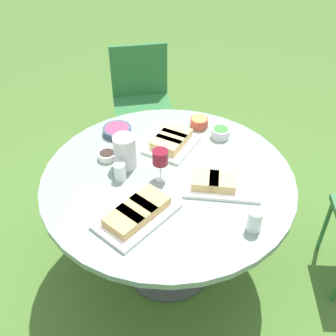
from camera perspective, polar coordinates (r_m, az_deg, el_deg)
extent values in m
plane|color=#446B2B|center=(2.74, 0.00, -12.98)|extent=(40.00, 40.00, 0.00)
cylinder|color=#4C4C51|center=(2.74, 0.00, -12.87)|extent=(0.54, 0.54, 0.02)
cylinder|color=#4C4C51|center=(2.46, 0.00, -7.88)|extent=(0.11, 0.11, 0.69)
cylinder|color=gray|center=(2.21, 0.00, -1.54)|extent=(1.33, 1.33, 0.03)
cube|color=#2D6B38|center=(3.30, -3.38, 8.02)|extent=(0.60, 0.60, 0.04)
cube|color=#2D6B38|center=(3.36, -3.94, 13.05)|extent=(0.29, 0.37, 0.42)
cylinder|color=#2D6B38|center=(3.27, -6.22, 2.51)|extent=(0.03, 0.03, 0.43)
cylinder|color=#2D6B38|center=(3.30, 0.53, 3.20)|extent=(0.03, 0.03, 0.43)
cylinder|color=#2D6B38|center=(3.57, -6.72, 6.05)|extent=(0.03, 0.03, 0.43)
cylinder|color=#2D6B38|center=(3.60, -0.50, 6.67)|extent=(0.03, 0.03, 0.43)
cylinder|color=#2D6B38|center=(2.84, 20.52, -7.30)|extent=(0.03, 0.03, 0.43)
cylinder|color=silver|center=(2.22, -5.86, 2.19)|extent=(0.12, 0.12, 0.19)
cone|color=silver|center=(2.21, -6.92, 4.40)|extent=(0.03, 0.03, 0.02)
cylinder|color=silver|center=(2.19, -1.00, -1.36)|extent=(0.06, 0.06, 0.01)
cylinder|color=silver|center=(2.15, -1.02, -0.33)|extent=(0.01, 0.01, 0.10)
cylinder|color=maroon|center=(2.10, -1.04, 1.47)|extent=(0.08, 0.08, 0.08)
cube|color=white|center=(1.99, -4.19, -6.48)|extent=(0.25, 0.40, 0.02)
cube|color=tan|center=(2.01, -2.46, -4.49)|extent=(0.16, 0.14, 0.04)
cube|color=tan|center=(1.96, -4.23, -5.84)|extent=(0.16, 0.14, 0.04)
cube|color=tan|center=(1.92, -6.10, -7.24)|extent=(0.16, 0.14, 0.04)
cube|color=white|center=(2.14, 7.32, -2.54)|extent=(0.42, 0.38, 0.02)
cube|color=tan|center=(2.12, 5.07, -1.70)|extent=(0.18, 0.18, 0.05)
cube|color=tan|center=(2.12, 7.39, -1.88)|extent=(0.18, 0.18, 0.05)
cube|color=white|center=(2.40, 0.47, 3.22)|extent=(0.31, 0.35, 0.02)
cube|color=tan|center=(2.34, -0.29, 3.08)|extent=(0.18, 0.14, 0.05)
cube|color=tan|center=(2.38, 0.47, 3.91)|extent=(0.18, 0.14, 0.05)
cube|color=tan|center=(2.43, 1.21, 4.71)|extent=(0.18, 0.14, 0.05)
cylinder|color=#B74733|center=(2.56, 4.25, 6.16)|extent=(0.11, 0.11, 0.06)
cylinder|color=#E0C147|center=(2.55, 4.27, 6.49)|extent=(0.09, 0.09, 0.03)
cylinder|color=silver|center=(2.48, 7.13, 4.73)|extent=(0.11, 0.11, 0.06)
cylinder|color=#387533|center=(2.47, 7.16, 5.05)|extent=(0.09, 0.09, 0.03)
cylinder|color=white|center=(2.33, -8.23, 1.66)|extent=(0.10, 0.10, 0.04)
cylinder|color=#2D231E|center=(2.32, -8.26, 1.89)|extent=(0.08, 0.08, 0.02)
cylinder|color=#334256|center=(2.51, -6.90, 5.03)|extent=(0.17, 0.17, 0.04)
cylinder|color=#D6385B|center=(2.51, -6.92, 5.26)|extent=(0.14, 0.14, 0.02)
cylinder|color=silver|center=(2.17, -6.53, -0.50)|extent=(0.06, 0.06, 0.09)
cylinder|color=silver|center=(1.94, 11.67, -6.99)|extent=(0.07, 0.07, 0.11)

